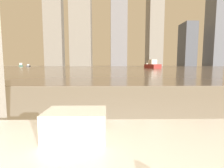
% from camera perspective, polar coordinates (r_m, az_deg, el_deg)
% --- Properties ---
extents(towel_stack, '(0.25, 0.17, 0.12)m').
position_cam_1_polar(towel_stack, '(0.78, -11.70, -12.70)').
color(towel_stack, silver).
rests_on(towel_stack, bathtub).
extents(harbor_water, '(180.00, 110.00, 0.01)m').
position_cam_1_polar(harbor_water, '(61.99, -1.04, 5.49)').
color(harbor_water, gray).
rests_on(harbor_water, ground_plane).
extents(harbor_boat_0, '(1.64, 3.23, 1.16)m').
position_cam_1_polar(harbor_boat_0, '(83.25, -25.62, 5.37)').
color(harbor_boat_0, '#4C4C51').
rests_on(harbor_boat_0, harbor_water).
extents(harbor_boat_1, '(3.30, 4.77, 1.70)m').
position_cam_1_polar(harbor_boat_1, '(90.92, -27.60, 5.42)').
color(harbor_boat_1, '#335647').
rests_on(harbor_boat_1, harbor_water).
extents(harbor_boat_2, '(2.97, 5.89, 2.11)m').
position_cam_1_polar(harbor_boat_2, '(43.54, 13.04, 5.98)').
color(harbor_boat_2, maroon).
rests_on(harbor_boat_2, harbor_water).
extents(harbor_boat_3, '(1.50, 4.30, 1.61)m').
position_cam_1_polar(harbor_boat_3, '(73.00, 11.45, 5.94)').
color(harbor_boat_3, '#2D2D33').
rests_on(harbor_boat_3, harbor_water).
extents(skyline_tower_0, '(11.80, 6.91, 72.22)m').
position_cam_1_polar(skyline_tower_0, '(128.31, -18.66, 21.91)').
color(skyline_tower_0, gray).
rests_on(skyline_tower_0, ground_plane).
extents(skyline_tower_1, '(13.84, 9.73, 48.18)m').
position_cam_1_polar(skyline_tower_1, '(121.65, -10.14, 17.20)').
color(skyline_tower_1, gray).
rests_on(skyline_tower_1, ground_plane).
extents(skyline_tower_2, '(10.36, 13.49, 42.01)m').
position_cam_1_polar(skyline_tower_2, '(119.86, 2.15, 15.96)').
color(skyline_tower_2, slate).
rests_on(skyline_tower_2, ground_plane).
extents(skyline_tower_3, '(8.90, 13.78, 55.04)m').
position_cam_1_polar(skyline_tower_3, '(124.60, 13.66, 18.47)').
color(skyline_tower_3, gray).
rests_on(skyline_tower_3, ground_plane).
extents(skyline_tower_4, '(7.79, 13.59, 28.27)m').
position_cam_1_polar(skyline_tower_4, '(129.76, 23.33, 11.65)').
color(skyline_tower_4, '#4C515B').
rests_on(skyline_tower_4, ground_plane).
extents(skyline_tower_5, '(7.20, 13.32, 45.50)m').
position_cam_1_polar(skyline_tower_5, '(139.04, 30.45, 14.50)').
color(skyline_tower_5, slate).
rests_on(skyline_tower_5, ground_plane).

